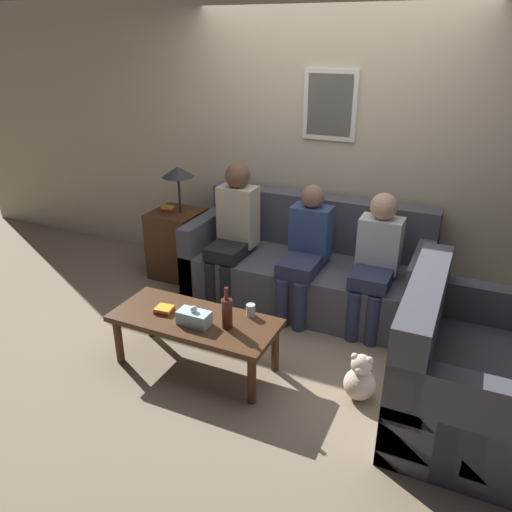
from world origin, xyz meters
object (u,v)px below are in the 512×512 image
at_px(drinking_glass, 251,310).
at_px(person_left, 234,227).
at_px(couch_side, 462,376).
at_px(wine_bottle, 227,312).
at_px(person_right, 376,258).
at_px(person_middle, 306,247).
at_px(teddy_bear, 360,379).
at_px(couch_main, 307,268).
at_px(coffee_table, 195,325).

relative_size(drinking_glass, person_left, 0.07).
height_order(couch_side, wine_bottle, couch_side).
xyz_separation_m(person_left, person_right, (1.29, -0.01, -0.05)).
xyz_separation_m(person_middle, teddy_bear, (0.75, -0.97, -0.46)).
height_order(wine_bottle, person_right, person_right).
distance_m(wine_bottle, person_middle, 1.14).
xyz_separation_m(couch_main, teddy_bear, (0.79, -1.16, -0.17)).
bearing_deg(coffee_table, couch_side, 7.29).
relative_size(couch_side, person_middle, 1.12).
distance_m(person_middle, person_right, 0.60).
distance_m(drinking_glass, person_left, 1.14).
bearing_deg(coffee_table, drinking_glass, 29.29).
xyz_separation_m(couch_side, teddy_bear, (-0.61, -0.08, -0.17)).
bearing_deg(person_right, couch_main, 163.01).
height_order(couch_main, teddy_bear, couch_main).
distance_m(couch_side, drinking_glass, 1.45).
bearing_deg(couch_main, coffee_table, -106.77).
relative_size(wine_bottle, person_left, 0.25).
bearing_deg(drinking_glass, person_left, 123.20).
bearing_deg(person_middle, couch_main, 102.55).
bearing_deg(person_right, couch_side, -49.35).
relative_size(couch_side, drinking_glass, 13.88).
distance_m(coffee_table, person_left, 1.20).
relative_size(drinking_glass, person_right, 0.08).
relative_size(coffee_table, person_right, 1.08).
bearing_deg(person_middle, person_right, -0.02).
bearing_deg(person_middle, couch_side, -33.15).
distance_m(coffee_table, wine_bottle, 0.32).
relative_size(drinking_glass, teddy_bear, 0.27).
distance_m(couch_main, person_right, 0.74).
height_order(person_left, teddy_bear, person_left).
bearing_deg(wine_bottle, drinking_glass, 67.85).
bearing_deg(teddy_bear, wine_bottle, -170.37).
xyz_separation_m(couch_side, wine_bottle, (-1.53, -0.24, 0.21)).
height_order(couch_main, wine_bottle, couch_main).
relative_size(person_middle, person_right, 0.99).
distance_m(wine_bottle, person_left, 1.26).
bearing_deg(wine_bottle, person_right, 55.71).
bearing_deg(couch_side, person_left, 66.31).
relative_size(coffee_table, drinking_glass, 13.43).
distance_m(drinking_glass, person_middle, 0.94).
relative_size(couch_side, person_left, 1.01).
height_order(person_middle, teddy_bear, person_middle).
distance_m(person_right, teddy_bear, 1.09).
distance_m(couch_side, person_right, 1.21).
xyz_separation_m(couch_main, person_middle, (0.04, -0.20, 0.29)).
distance_m(couch_main, drinking_glass, 1.12).
distance_m(couch_main, person_left, 0.77).
xyz_separation_m(person_left, teddy_bear, (1.44, -0.98, -0.53)).
bearing_deg(couch_main, couch_side, -37.68).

